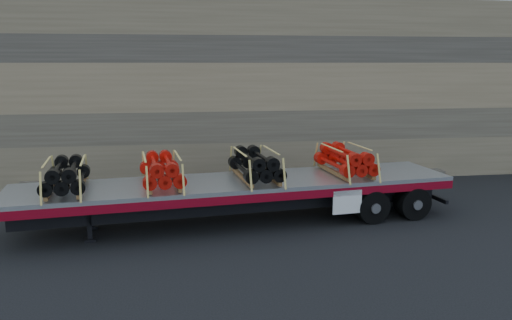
{
  "coord_description": "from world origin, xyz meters",
  "views": [
    {
      "loc": [
        -2.64,
        -13.69,
        4.63
      ],
      "look_at": [
        -0.4,
        1.7,
        1.57
      ],
      "focal_mm": 35.0,
      "sensor_mm": 36.0,
      "label": 1
    }
  ],
  "objects_px": {
    "trailer": "(237,201)",
    "bundle_midrear": "(256,166)",
    "bundle_midfront": "(162,171)",
    "bundle_rear": "(345,161)",
    "bundle_front": "(66,177)"
  },
  "relations": [
    {
      "from": "trailer",
      "to": "bundle_midrear",
      "type": "height_order",
      "value": "bundle_midrear"
    },
    {
      "from": "bundle_midrear",
      "to": "bundle_rear",
      "type": "xyz_separation_m",
      "value": [
        2.81,
        0.33,
        -0.0
      ]
    },
    {
      "from": "trailer",
      "to": "bundle_midfront",
      "type": "xyz_separation_m",
      "value": [
        -2.13,
        -0.25,
        1.03
      ]
    },
    {
      "from": "trailer",
      "to": "bundle_midrear",
      "type": "relative_size",
      "value": 5.52
    },
    {
      "from": "bundle_midfront",
      "to": "trailer",
      "type": "bearing_deg",
      "value": -0.0
    },
    {
      "from": "trailer",
      "to": "bundle_midfront",
      "type": "height_order",
      "value": "bundle_midfront"
    },
    {
      "from": "bundle_front",
      "to": "bundle_midfront",
      "type": "bearing_deg",
      "value": 0.0
    },
    {
      "from": "bundle_midfront",
      "to": "bundle_front",
      "type": "bearing_deg",
      "value": -180.0
    },
    {
      "from": "bundle_midfront",
      "to": "bundle_rear",
      "type": "bearing_deg",
      "value": -0.0
    },
    {
      "from": "bundle_midrear",
      "to": "bundle_rear",
      "type": "relative_size",
      "value": 1.01
    },
    {
      "from": "bundle_front",
      "to": "bundle_midrear",
      "type": "distance_m",
      "value": 5.19
    },
    {
      "from": "bundle_midrear",
      "to": "bundle_midfront",
      "type": "bearing_deg",
      "value": 180.0
    },
    {
      "from": "trailer",
      "to": "bundle_front",
      "type": "height_order",
      "value": "bundle_front"
    },
    {
      "from": "bundle_front",
      "to": "bundle_rear",
      "type": "distance_m",
      "value": 8.02
    },
    {
      "from": "bundle_midfront",
      "to": "bundle_rear",
      "type": "relative_size",
      "value": 0.98
    }
  ]
}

